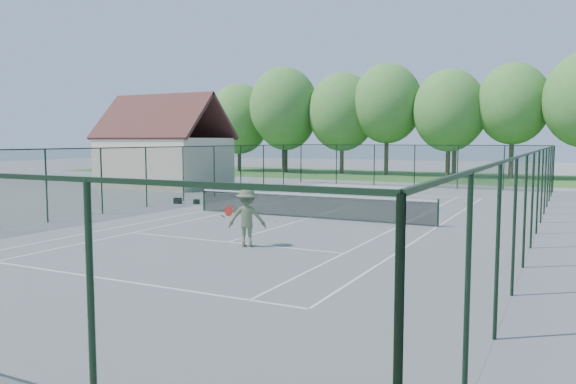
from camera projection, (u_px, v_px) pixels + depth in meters
name	position (u px, v px, depth m)	size (l,w,h in m)	color
ground	(309.00, 218.00, 24.21)	(140.00, 140.00, 0.00)	gray
grass_far	(447.00, 177.00, 50.85)	(80.00, 16.00, 0.01)	#396D2B
court_lines	(309.00, 218.00, 24.21)	(11.05, 23.85, 0.01)	white
tennis_net	(309.00, 205.00, 24.16)	(11.08, 0.08, 1.10)	black
fence_enclosure	(309.00, 182.00, 24.07)	(18.05, 36.05, 3.02)	#163220
utility_building	(164.00, 143.00, 40.01)	(8.60, 6.27, 6.63)	beige
tree_line_far	(449.00, 111.00, 50.30)	(39.40, 6.40, 9.70)	#463024
sports_bag_a	(178.00, 201.00, 29.63)	(0.40, 0.24, 0.32)	black
sports_bag_b	(197.00, 202.00, 29.51)	(0.32, 0.19, 0.25)	black
tennis_player	(247.00, 218.00, 17.69)	(1.72, 1.09, 1.85)	#616748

